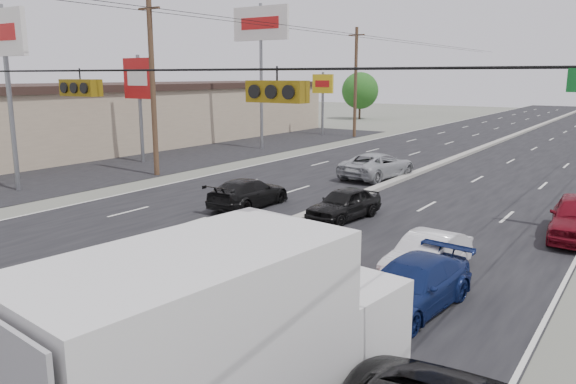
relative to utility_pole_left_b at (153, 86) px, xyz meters
name	(u,v)px	position (x,y,z in m)	size (l,w,h in m)	color
ground	(59,315)	(12.50, -15.00, -5.11)	(200.00, 200.00, 0.00)	#606356
road_surface	(451,161)	(12.50, 15.00, -5.11)	(20.00, 160.00, 0.02)	black
center_median	(451,160)	(12.50, 15.00, -5.01)	(0.50, 160.00, 0.20)	gray
strip_mall	(132,116)	(-13.50, 10.00, -2.81)	(12.00, 42.00, 4.60)	tan
parking_lot	(213,151)	(-4.50, 10.00, -5.11)	(10.00, 42.00, 0.02)	black
utility_pole_left_b	(153,86)	(0.00, 0.00, 0.00)	(1.60, 0.30, 10.00)	#422D1E
utility_pole_left_c	(356,82)	(0.00, 25.00, 0.00)	(1.60, 0.30, 10.00)	#422D1E
traffic_signals	(78,86)	(13.90, -15.00, 0.39)	(25.00, 0.30, 0.54)	black
pole_sign_near	(5,47)	(-2.50, -7.00, 1.91)	(3.50, 0.25, 9.00)	slate
pole_sign_mid	(139,84)	(-4.50, 3.00, 0.01)	(2.60, 0.25, 7.00)	slate
pole_sign_billboard	(261,33)	(-2.00, 13.00, 3.76)	(5.00, 0.25, 11.00)	slate
pole_sign_far	(323,89)	(-3.50, 25.00, -0.70)	(2.20, 0.25, 6.00)	slate
tree_left_far	(360,91)	(-9.50, 45.00, -1.39)	(4.80, 4.80, 6.12)	#382619
box_truck	(227,347)	(19.18, -16.60, -3.37)	(3.10, 6.91, 3.39)	black
tan_sedan	(70,322)	(14.67, -16.16, -4.29)	(2.28, 5.61, 1.63)	olive
red_sedan	(277,256)	(15.50, -10.03, -4.41)	(1.47, 4.22, 1.39)	red
queue_car_a	(344,204)	(13.90, -3.01, -4.47)	(1.50, 3.74, 1.27)	black
queue_car_b	(427,256)	(18.98, -7.46, -4.50)	(1.29, 3.71, 1.22)	white
queue_car_d	(411,286)	(19.50, -9.96, -4.48)	(1.75, 4.30, 1.25)	#101E52
oncoming_near	(249,193)	(9.40, -3.44, -4.47)	(1.79, 4.39, 1.27)	black
oncoming_far	(378,166)	(11.10, 6.19, -4.39)	(2.39, 5.19, 1.44)	#9B9EA2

